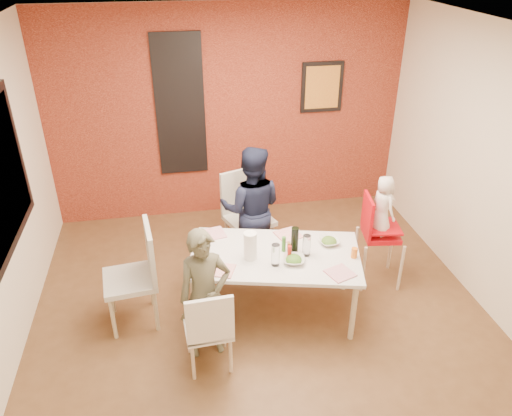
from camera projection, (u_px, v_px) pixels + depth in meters
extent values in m
plane|color=brown|center=(261.00, 313.00, 5.03)|extent=(4.50, 4.50, 0.00)
cube|color=white|center=(263.00, 34.00, 3.73)|extent=(4.50, 4.50, 0.02)
cube|color=#F0E6C7|center=(228.00, 114.00, 6.32)|extent=(4.50, 0.02, 2.70)
cube|color=#F0E6C7|center=(349.00, 402.00, 2.44)|extent=(4.50, 0.02, 2.70)
cube|color=#F0E6C7|center=(495.00, 175.00, 4.73)|extent=(0.02, 4.50, 2.70)
cube|color=maroon|center=(229.00, 115.00, 6.30)|extent=(4.50, 0.02, 2.70)
cube|color=silver|center=(180.00, 106.00, 6.12)|extent=(0.55, 0.03, 1.70)
cube|color=black|center=(180.00, 106.00, 6.12)|extent=(0.60, 0.03, 1.76)
cube|color=black|center=(322.00, 87.00, 6.33)|extent=(0.54, 0.03, 0.64)
cube|color=gold|center=(322.00, 87.00, 6.31)|extent=(0.44, 0.01, 0.54)
cube|color=silver|center=(275.00, 256.00, 4.77)|extent=(1.78, 1.25, 0.04)
cylinder|color=#C2B190|center=(195.00, 306.00, 4.64)|extent=(0.05, 0.05, 0.64)
cylinder|color=#C2B190|center=(206.00, 260.00, 5.30)|extent=(0.05, 0.05, 0.64)
cylinder|color=#C2B190|center=(353.00, 312.00, 4.57)|extent=(0.05, 0.05, 0.64)
cylinder|color=#C2B190|center=(345.00, 264.00, 5.23)|extent=(0.05, 0.05, 0.64)
cube|color=white|center=(208.00, 327.00, 4.27)|extent=(0.42, 0.42, 0.04)
cube|color=white|center=(210.00, 321.00, 4.01)|extent=(0.40, 0.06, 0.45)
cylinder|color=beige|center=(224.00, 330.00, 4.54)|extent=(0.03, 0.03, 0.39)
cylinder|color=beige|center=(231.00, 356.00, 4.26)|extent=(0.03, 0.03, 0.39)
cylinder|color=beige|center=(189.00, 336.00, 4.47)|extent=(0.03, 0.03, 0.39)
cylinder|color=beige|center=(193.00, 362.00, 4.20)|extent=(0.03, 0.03, 0.39)
cube|color=beige|center=(249.00, 220.00, 5.69)|extent=(0.61, 0.61, 0.05)
cube|color=beige|center=(240.00, 191.00, 5.73)|extent=(0.46, 0.20, 0.54)
cylinder|color=tan|center=(243.00, 252.00, 5.58)|extent=(0.04, 0.04, 0.47)
cylinder|color=tan|center=(227.00, 236.00, 5.88)|extent=(0.04, 0.04, 0.47)
cylinder|color=tan|center=(272.00, 242.00, 5.75)|extent=(0.04, 0.04, 0.47)
cylinder|color=tan|center=(255.00, 227.00, 6.05)|extent=(0.04, 0.04, 0.47)
cube|color=beige|center=(130.00, 280.00, 4.70)|extent=(0.53, 0.53, 0.05)
cube|color=beige|center=(150.00, 252.00, 4.63)|extent=(0.10, 0.48, 0.55)
cylinder|color=#BAAC8A|center=(111.00, 293.00, 4.94)|extent=(0.04, 0.04, 0.47)
cylinder|color=#BAAC8A|center=(151.00, 286.00, 5.04)|extent=(0.04, 0.04, 0.47)
cylinder|color=#BAAC8A|center=(113.00, 318.00, 4.61)|extent=(0.04, 0.04, 0.47)
cylinder|color=#BAAC8A|center=(156.00, 310.00, 4.71)|extent=(0.04, 0.04, 0.47)
cube|color=red|center=(381.00, 234.00, 5.26)|extent=(0.40, 0.40, 0.05)
cube|color=red|center=(367.00, 215.00, 5.14)|extent=(0.08, 0.36, 0.42)
cube|color=red|center=(382.00, 226.00, 5.21)|extent=(0.40, 0.40, 0.02)
cylinder|color=beige|center=(401.00, 268.00, 5.23)|extent=(0.03, 0.03, 0.55)
cylinder|color=beige|center=(363.00, 269.00, 5.22)|extent=(0.03, 0.03, 0.55)
cylinder|color=beige|center=(391.00, 248.00, 5.58)|extent=(0.03, 0.03, 0.55)
cylinder|color=beige|center=(355.00, 248.00, 5.57)|extent=(0.03, 0.03, 0.55)
imported|color=brown|center=(205.00, 295.00, 4.30)|extent=(0.49, 0.35, 1.26)
imported|color=black|center=(251.00, 209.00, 5.44)|extent=(0.81, 0.70, 1.45)
imported|color=silver|center=(383.00, 206.00, 5.08)|extent=(0.27, 0.35, 0.65)
cube|color=white|center=(222.00, 270.00, 4.53)|extent=(0.28, 0.28, 0.01)
cube|color=white|center=(288.00, 235.00, 5.06)|extent=(0.29, 0.29, 0.01)
cube|color=white|center=(340.00, 273.00, 4.49)|extent=(0.28, 0.28, 0.01)
cube|color=white|center=(213.00, 234.00, 5.08)|extent=(0.27, 0.27, 0.01)
imported|color=silver|center=(294.00, 260.00, 4.64)|extent=(0.25, 0.25, 0.05)
imported|color=white|center=(329.00, 242.00, 4.91)|extent=(0.21, 0.21, 0.05)
cylinder|color=black|center=(295.00, 240.00, 4.73)|extent=(0.07, 0.07, 0.27)
cylinder|color=white|center=(276.00, 255.00, 4.56)|extent=(0.08, 0.08, 0.22)
cylinder|color=white|center=(307.00, 245.00, 4.70)|extent=(0.08, 0.08, 0.22)
cylinder|color=white|center=(250.00, 246.00, 4.64)|extent=(0.12, 0.12, 0.28)
cylinder|color=red|center=(289.00, 253.00, 4.65)|extent=(0.04, 0.04, 0.15)
cylinder|color=#387C29|center=(284.00, 244.00, 4.78)|extent=(0.04, 0.04, 0.16)
cylinder|color=brown|center=(289.00, 249.00, 4.71)|extent=(0.04, 0.04, 0.14)
cylinder|color=orange|center=(354.00, 253.00, 4.69)|extent=(0.06, 0.06, 0.10)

